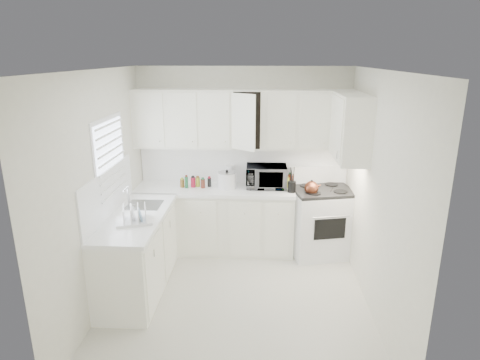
# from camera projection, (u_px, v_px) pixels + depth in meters

# --- Properties ---
(floor) EXTENTS (3.20, 3.20, 0.00)m
(floor) POSITION_uv_depth(u_px,v_px,m) (237.00, 299.00, 4.84)
(floor) COLOR silver
(floor) RESTS_ON ground
(ceiling) EXTENTS (3.20, 3.20, 0.00)m
(ceiling) POSITION_uv_depth(u_px,v_px,m) (236.00, 70.00, 4.09)
(ceiling) COLOR white
(ceiling) RESTS_ON ground
(wall_back) EXTENTS (3.00, 0.00, 3.00)m
(wall_back) POSITION_uv_depth(u_px,v_px,m) (243.00, 159.00, 5.99)
(wall_back) COLOR white
(wall_back) RESTS_ON ground
(wall_front) EXTENTS (3.00, 0.00, 3.00)m
(wall_front) POSITION_uv_depth(u_px,v_px,m) (223.00, 267.00, 2.94)
(wall_front) COLOR white
(wall_front) RESTS_ON ground
(wall_left) EXTENTS (0.00, 3.20, 3.20)m
(wall_left) POSITION_uv_depth(u_px,v_px,m) (100.00, 192.00, 4.54)
(wall_left) COLOR white
(wall_left) RESTS_ON ground
(wall_right) EXTENTS (0.00, 3.20, 3.20)m
(wall_right) POSITION_uv_depth(u_px,v_px,m) (377.00, 197.00, 4.39)
(wall_right) COLOR white
(wall_right) RESTS_ON ground
(window_blinds) EXTENTS (0.06, 0.96, 1.06)m
(window_blinds) POSITION_uv_depth(u_px,v_px,m) (111.00, 162.00, 4.80)
(window_blinds) COLOR white
(window_blinds) RESTS_ON wall_left
(lower_cabinets_back) EXTENTS (2.22, 0.60, 0.90)m
(lower_cabinets_back) POSITION_uv_depth(u_px,v_px,m) (215.00, 221.00, 5.97)
(lower_cabinets_back) COLOR white
(lower_cabinets_back) RESTS_ON floor
(lower_cabinets_left) EXTENTS (0.60, 1.60, 0.90)m
(lower_cabinets_left) POSITION_uv_depth(u_px,v_px,m) (138.00, 254.00, 4.96)
(lower_cabinets_left) COLOR white
(lower_cabinets_left) RESTS_ON floor
(countertop_back) EXTENTS (2.24, 0.64, 0.05)m
(countertop_back) POSITION_uv_depth(u_px,v_px,m) (215.00, 190.00, 5.83)
(countertop_back) COLOR white
(countertop_back) RESTS_ON lower_cabinets_back
(countertop_left) EXTENTS (0.64, 1.62, 0.05)m
(countertop_left) POSITION_uv_depth(u_px,v_px,m) (136.00, 217.00, 4.83)
(countertop_left) COLOR white
(countertop_left) RESTS_ON lower_cabinets_left
(backsplash_back) EXTENTS (2.98, 0.02, 0.55)m
(backsplash_back) POSITION_uv_depth(u_px,v_px,m) (243.00, 164.00, 6.01)
(backsplash_back) COLOR white
(backsplash_back) RESTS_ON wall_back
(backsplash_left) EXTENTS (0.02, 1.60, 0.55)m
(backsplash_left) POSITION_uv_depth(u_px,v_px,m) (108.00, 193.00, 4.75)
(backsplash_left) COLOR white
(backsplash_left) RESTS_ON wall_left
(upper_cabinets_back) EXTENTS (3.00, 0.33, 0.80)m
(upper_cabinets_back) POSITION_uv_depth(u_px,v_px,m) (243.00, 148.00, 5.78)
(upper_cabinets_back) COLOR white
(upper_cabinets_back) RESTS_ON wall_back
(upper_cabinets_right) EXTENTS (0.33, 0.90, 0.80)m
(upper_cabinets_right) POSITION_uv_depth(u_px,v_px,m) (348.00, 160.00, 5.12)
(upper_cabinets_right) COLOR white
(upper_cabinets_right) RESTS_ON wall_right
(sink) EXTENTS (0.42, 0.38, 0.30)m
(sink) POSITION_uv_depth(u_px,v_px,m) (143.00, 196.00, 5.12)
(sink) COLOR gray
(sink) RESTS_ON countertop_left
(stove) EXTENTS (0.93, 0.82, 1.24)m
(stove) POSITION_uv_depth(u_px,v_px,m) (322.00, 213.00, 5.81)
(stove) COLOR white
(stove) RESTS_ON floor
(tea_kettle) EXTENTS (0.28, 0.25, 0.22)m
(tea_kettle) POSITION_uv_depth(u_px,v_px,m) (311.00, 187.00, 5.54)
(tea_kettle) COLOR maroon
(tea_kettle) RESTS_ON stove
(frying_pan) EXTENTS (0.40, 0.51, 0.04)m
(frying_pan) POSITION_uv_depth(u_px,v_px,m) (334.00, 186.00, 5.85)
(frying_pan) COLOR black
(frying_pan) RESTS_ON stove
(microwave) EXTENTS (0.57, 0.32, 0.38)m
(microwave) POSITION_uv_depth(u_px,v_px,m) (266.00, 174.00, 5.80)
(microwave) COLOR gray
(microwave) RESTS_ON countertop_back
(rice_cooker) EXTENTS (0.30, 0.30, 0.26)m
(rice_cooker) POSITION_uv_depth(u_px,v_px,m) (227.00, 179.00, 5.78)
(rice_cooker) COLOR white
(rice_cooker) RESTS_ON countertop_back
(paper_towel) EXTENTS (0.12, 0.12, 0.27)m
(paper_towel) POSITION_uv_depth(u_px,v_px,m) (230.00, 174.00, 5.99)
(paper_towel) COLOR white
(paper_towel) RESTS_ON countertop_back
(utensil_crock) EXTENTS (0.14, 0.14, 0.36)m
(utensil_crock) POSITION_uv_depth(u_px,v_px,m) (292.00, 179.00, 5.59)
(utensil_crock) COLOR black
(utensil_crock) RESTS_ON countertop_back
(dish_rack) EXTENTS (0.46, 0.39, 0.21)m
(dish_rack) POSITION_uv_depth(u_px,v_px,m) (134.00, 213.00, 4.59)
(dish_rack) COLOR white
(dish_rack) RESTS_ON countertop_left
(spice_left_0) EXTENTS (0.06, 0.06, 0.13)m
(spice_left_0) POSITION_uv_depth(u_px,v_px,m) (184.00, 180.00, 5.95)
(spice_left_0) COLOR brown
(spice_left_0) RESTS_ON countertop_back
(spice_left_1) EXTENTS (0.06, 0.06, 0.13)m
(spice_left_1) POSITION_uv_depth(u_px,v_px,m) (188.00, 182.00, 5.86)
(spice_left_1) COLOR #206237
(spice_left_1) RESTS_ON countertop_back
(spice_left_2) EXTENTS (0.06, 0.06, 0.13)m
(spice_left_2) POSITION_uv_depth(u_px,v_px,m) (194.00, 180.00, 5.94)
(spice_left_2) COLOR #A81630
(spice_left_2) RESTS_ON countertop_back
(spice_left_3) EXTENTS (0.06, 0.06, 0.13)m
(spice_left_3) POSITION_uv_depth(u_px,v_px,m) (198.00, 182.00, 5.85)
(spice_left_3) COLOR #A9BE2C
(spice_left_3) RESTS_ON countertop_back
(spice_left_4) EXTENTS (0.06, 0.06, 0.13)m
(spice_left_4) POSITION_uv_depth(u_px,v_px,m) (204.00, 181.00, 5.93)
(spice_left_4) COLOR maroon
(spice_left_4) RESTS_ON countertop_back
(spice_left_5) EXTENTS (0.06, 0.06, 0.13)m
(spice_left_5) POSITION_uv_depth(u_px,v_px,m) (209.00, 183.00, 5.84)
(spice_left_5) COLOR black
(spice_left_5) RESTS_ON countertop_back
(sauce_right_0) EXTENTS (0.06, 0.06, 0.19)m
(sauce_right_0) POSITION_uv_depth(u_px,v_px,m) (283.00, 179.00, 5.91)
(sauce_right_0) COLOR #A81630
(sauce_right_0) RESTS_ON countertop_back
(sauce_right_1) EXTENTS (0.06, 0.06, 0.19)m
(sauce_right_1) POSITION_uv_depth(u_px,v_px,m) (287.00, 180.00, 5.85)
(sauce_right_1) COLOR #A9BE2C
(sauce_right_1) RESTS_ON countertop_back
(sauce_right_2) EXTENTS (0.06, 0.06, 0.19)m
(sauce_right_2) POSITION_uv_depth(u_px,v_px,m) (291.00, 179.00, 5.90)
(sauce_right_2) COLOR maroon
(sauce_right_2) RESTS_ON countertop_back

